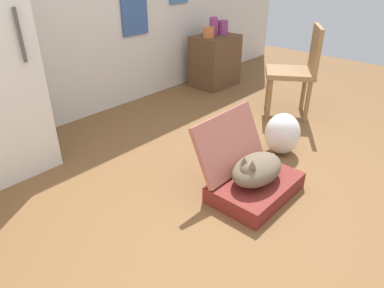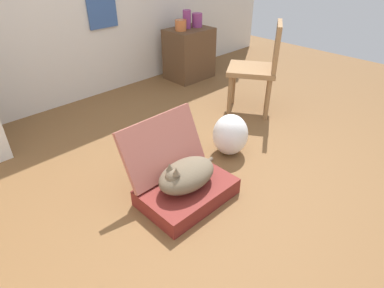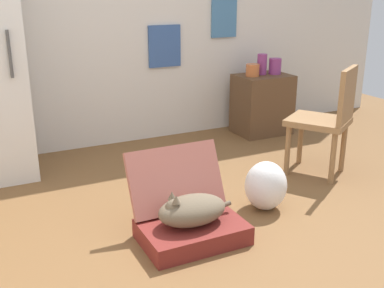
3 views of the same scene
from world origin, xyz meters
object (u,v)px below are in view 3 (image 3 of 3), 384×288
object	(u,v)px
cat	(191,210)
plastic_bag_white	(266,186)
vase_short	(275,66)
vase_round	(262,64)
side_table	(262,104)
vase_tall	(253,70)
suitcase_base	(192,232)
chair	(327,118)

from	to	relation	value
cat	plastic_bag_white	bearing A→B (deg)	14.57
plastic_bag_white	vase_short	world-z (taller)	vase_short
vase_round	vase_short	bearing A→B (deg)	-15.42
side_table	vase_tall	size ratio (longest dim) A/B	4.53
vase_short	vase_round	xyz separation A→B (m)	(-0.14, 0.04, 0.03)
plastic_bag_white	side_table	bearing A→B (deg)	56.75
side_table	vase_tall	bearing A→B (deg)	-179.04
suitcase_base	cat	xyz separation A→B (m)	(-0.01, 0.00, 0.15)
suitcase_base	vase_tall	distance (m)	2.40
vase_round	cat	bearing A→B (deg)	-133.80
cat	vase_tall	distance (m)	2.37
suitcase_base	vase_short	xyz separation A→B (m)	(1.83, 1.73, 0.65)
side_table	plastic_bag_white	bearing A→B (deg)	-123.25
plastic_bag_white	chair	bearing A→B (deg)	21.76
plastic_bag_white	chair	distance (m)	0.93
vase_round	plastic_bag_white	bearing A→B (deg)	-122.61
side_table	chair	size ratio (longest dim) A/B	0.69
vase_tall	vase_short	xyz separation A→B (m)	(0.28, 0.00, 0.02)
vase_short	vase_round	bearing A→B (deg)	164.58
vase_short	vase_round	distance (m)	0.15
cat	vase_round	world-z (taller)	vase_round
suitcase_base	plastic_bag_white	xyz separation A→B (m)	(0.67, 0.18, 0.12)
vase_tall	vase_short	world-z (taller)	vase_short
plastic_bag_white	chair	size ratio (longest dim) A/B	0.39
suitcase_base	plastic_bag_white	size ratio (longest dim) A/B	1.80
suitcase_base	vase_round	xyz separation A→B (m)	(1.69, 1.77, 0.67)
vase_short	vase_tall	bearing A→B (deg)	-179.55
cat	vase_round	xyz separation A→B (m)	(1.69, 1.76, 0.52)
plastic_bag_white	chair	xyz separation A→B (m)	(0.81, 0.32, 0.32)
side_table	chair	distance (m)	1.26
vase_tall	vase_round	xyz separation A→B (m)	(0.14, 0.04, 0.04)
suitcase_base	vase_round	world-z (taller)	vase_round
side_table	vase_short	xyz separation A→B (m)	(0.14, -0.00, 0.40)
cat	plastic_bag_white	xyz separation A→B (m)	(0.68, 0.18, -0.04)
vase_tall	vase_short	size ratio (longest dim) A/B	0.85
plastic_bag_white	side_table	world-z (taller)	side_table
vase_round	side_table	bearing A→B (deg)	-90.00
side_table	vase_short	distance (m)	0.42
vase_round	chair	distance (m)	1.30
plastic_bag_white	vase_round	xyz separation A→B (m)	(1.02, 1.59, 0.56)
suitcase_base	side_table	bearing A→B (deg)	45.70
suitcase_base	chair	size ratio (longest dim) A/B	0.70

